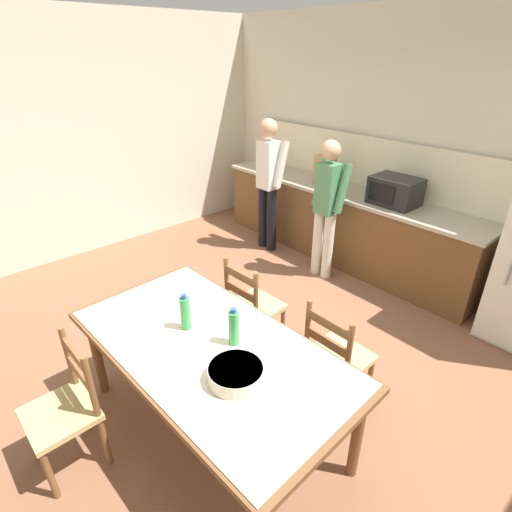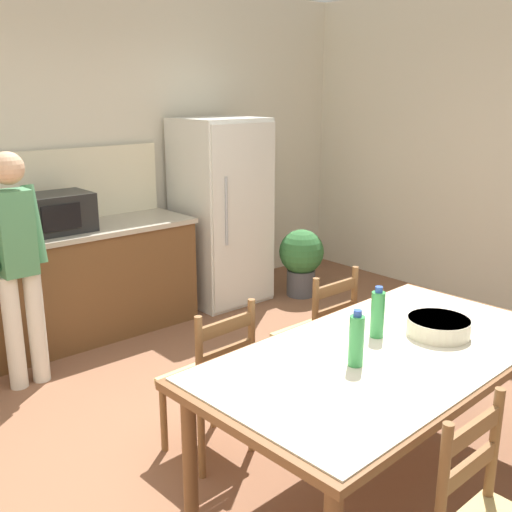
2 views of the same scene
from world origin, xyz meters
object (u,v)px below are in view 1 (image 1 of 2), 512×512
Objects in this scene: serving_bowl at (236,373)px; chair_side_far_left at (252,307)px; bottle_off_centre at (234,327)px; person_at_counter at (327,204)px; dining_table at (210,353)px; person_at_sink at (268,179)px; paper_bag at (325,170)px; bottle_near_centre at (185,313)px; chair_side_far_right at (336,357)px; microwave at (395,191)px; chair_side_near_left at (66,410)px.

chair_side_far_left reaches higher than serving_bowl.
bottle_off_centre is 2.40m from person_at_counter.
dining_table is 3.02m from person_at_sink.
bottle_near_centre is at bearing -67.60° from paper_bag.
bottle_off_centre is at bearing 65.14° from chair_side_far_right.
bottle_near_centre is (-0.25, -0.01, 0.20)m from dining_table.
bottle_off_centre is (1.50, -2.68, -0.21)m from paper_bag.
person_at_counter is at bearing 118.63° from serving_bowl.
microwave reaches higher than chair_side_far_left.
paper_bag is 0.40× the size of chair_side_far_right.
bottle_near_centre is 0.61m from serving_bowl.
dining_table is at bearing 62.61° from chair_side_near_left.
serving_bowl is 0.19× the size of person_at_sink.
person_at_sink is at bearing -135.96° from paper_bag.
microwave is at bearing 100.91° from bottle_off_centre.
chair_side_near_left is at bearing -170.46° from person_at_counter.
bottle_off_centre is 0.88m from chair_side_far_right.
chair_side_far_left is 0.89m from chair_side_far_right.
person_at_sink is (-1.51, 3.14, 0.52)m from chair_side_near_left.
microwave is at bearing 105.05° from serving_bowl.
serving_bowl is (0.26, -0.20, -0.07)m from bottle_off_centre.
bottle_off_centre reaches higher than dining_table.
chair_side_far_right is (0.41, 0.83, -0.25)m from dining_table.
bottle_off_centre reaches higher than serving_bowl.
chair_side_far_left is (-0.57, 0.66, -0.44)m from bottle_off_centre.
paper_bag reaches higher than bottle_near_centre.
paper_bag reaches higher than serving_bowl.
chair_side_far_left is at bearing 121.36° from dining_table.
paper_bag reaches higher than chair_side_near_left.
bottle_near_centre is 1.15m from chair_side_far_right.
microwave is 2.74m from bottle_off_centre.
person_at_sink reaches higher than serving_bowl.
chair_side_far_left is at bearing 131.23° from bottle_off_centre.
paper_bag is 2.32m from chair_side_far_left.
bottle_off_centre reaches higher than chair_side_far_left.
chair_side_far_right is at bearing 62.62° from chair_side_near_left.
serving_bowl is (1.76, -2.87, -0.29)m from paper_bag.
chair_side_near_left is (1.00, -3.64, -0.65)m from paper_bag.
chair_side_near_left is at bearing 63.27° from chair_side_far_right.
chair_side_far_left is 1.62m from chair_side_near_left.
paper_bag is 0.40× the size of chair_side_near_left.
dining_table is 1.19× the size of person_at_sink.
serving_bowl is at bearing 44.13° from chair_side_near_left.
person_at_sink is at bearing 129.60° from dining_table.
paper_bag is at bearing 104.52° from chair_side_near_left.
bottle_off_centre is at bearing -154.52° from person_at_counter.
microwave is 0.29× the size of person_at_sink.
bottle_near_centre is 2.41m from person_at_counter.
person_at_counter reaches higher than chair_side_far_left.
dining_table is 0.95m from chair_side_far_right.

